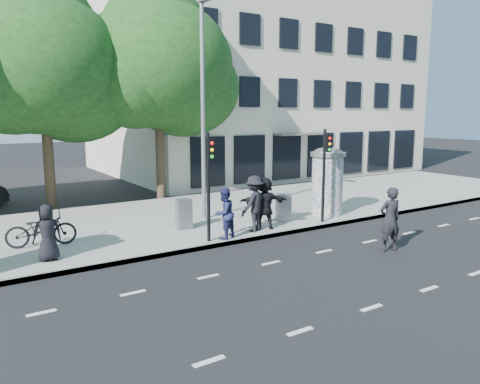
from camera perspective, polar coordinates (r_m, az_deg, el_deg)
ground at (r=12.16m, az=7.82°, el=-10.33°), size 120.00×120.00×0.00m
sidewalk at (r=18.23m, az=-7.79°, el=-3.27°), size 40.00×8.00×0.15m
curb at (r=14.86m, az=-1.20°, el=-6.19°), size 40.00×0.10×0.16m
lane_dash_near at (r=10.72m, az=15.74°, el=-13.43°), size 32.00×0.12×0.01m
lane_dash_far at (r=13.19m, az=3.80°, el=-8.63°), size 32.00×0.12×0.01m
ad_column_right at (r=18.59m, az=10.59°, el=1.49°), size 1.36×1.36×2.65m
traffic_pole_near at (r=14.32m, az=-3.79°, el=2.00°), size 0.22×0.31×3.40m
traffic_pole_far at (r=17.17m, az=10.33°, el=3.16°), size 0.22×0.31×3.40m
street_lamp at (r=17.37m, az=-4.47°, el=11.83°), size 0.25×0.93×8.00m
tree_near_left at (r=21.75m, az=-22.98°, el=14.04°), size 6.80×6.80×8.97m
tree_center at (r=22.86m, az=-10.00°, el=15.02°), size 7.00×7.00×9.30m
building at (r=34.67m, az=1.29°, el=12.80°), size 20.30×15.85×12.00m
ped_a at (r=13.72m, az=-22.45°, el=-4.59°), size 0.81×0.57×1.57m
ped_c at (r=14.87m, az=-1.95°, el=-2.62°), size 0.97×0.86×1.64m
ped_d at (r=15.78m, az=1.73°, el=-1.41°), size 1.40×1.08×1.90m
ped_f at (r=16.09m, az=3.02°, el=-1.36°), size 1.79×1.18×1.82m
man_road at (r=14.72m, az=17.81°, el=-3.19°), size 0.80×0.62×1.96m
bicycle at (r=15.30m, az=-23.08°, el=-4.19°), size 1.05×2.10×1.05m
cabinet_left at (r=16.25m, az=-6.85°, el=-2.69°), size 0.53×0.40×1.05m
cabinet_right at (r=17.35m, az=5.33°, el=-1.90°), size 0.56×0.45×1.03m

